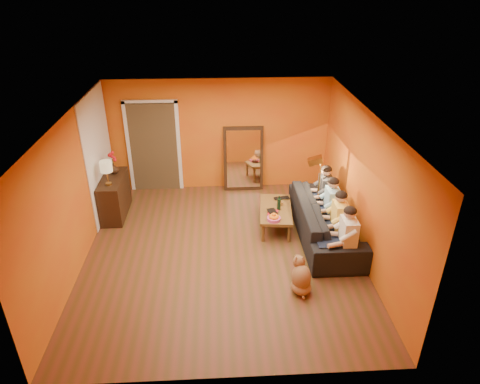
{
  "coord_description": "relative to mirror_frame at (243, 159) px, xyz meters",
  "views": [
    {
      "loc": [
        -0.05,
        -6.53,
        4.68
      ],
      "look_at": [
        0.35,
        0.5,
        1.0
      ],
      "focal_mm": 32.0,
      "sensor_mm": 36.0,
      "label": 1
    }
  ],
  "objects": [
    {
      "name": "floor_lamp",
      "position": [
        1.42,
        -1.62,
        -0.04
      ],
      "size": [
        0.34,
        0.29,
        1.44
      ],
      "primitive_type": null,
      "rotation": [
        0.0,
        0.0,
        -0.17
      ],
      "color": "#B48334",
      "rests_on": "floor"
    },
    {
      "name": "flowers",
      "position": [
        -2.79,
        -0.83,
        0.47
      ],
      "size": [
        0.17,
        0.17,
        0.51
      ],
      "primitive_type": null,
      "color": "red",
      "rests_on": "vase"
    },
    {
      "name": "sideboard",
      "position": [
        -2.79,
        -1.08,
        -0.34
      ],
      "size": [
        0.44,
        1.18,
        0.85
      ],
      "primitive_type": "cube",
      "color": "#311B10",
      "rests_on": "floor"
    },
    {
      "name": "table_lamp",
      "position": [
        -2.79,
        -1.38,
        0.34
      ],
      "size": [
        0.24,
        0.24,
        0.51
      ],
      "primitive_type": null,
      "color": "beige",
      "rests_on": "sideboard"
    },
    {
      "name": "door_header",
      "position": [
        -2.05,
        0.08,
        1.36
      ],
      "size": [
        1.22,
        0.06,
        0.08
      ],
      "primitive_type": "cube",
      "color": "white",
      "rests_on": "wall_back"
    },
    {
      "name": "mirror_frame",
      "position": [
        0.0,
        0.0,
        0.0
      ],
      "size": [
        0.92,
        0.27,
        1.51
      ],
      "primitive_type": "cube",
      "rotation": [
        -0.14,
        0.0,
        0.0
      ],
      "color": "#311B10",
      "rests_on": "floor"
    },
    {
      "name": "room_shell",
      "position": [
        -0.55,
        -2.26,
        0.54
      ],
      "size": [
        5.0,
        5.5,
        2.6
      ],
      "color": "brown",
      "rests_on": "ground"
    },
    {
      "name": "dog",
      "position": [
        0.7,
        -3.74,
        -0.46
      ],
      "size": [
        0.46,
        0.59,
        0.61
      ],
      "primitive_type": null,
      "rotation": [
        0.0,
        0.0,
        0.29
      ],
      "color": "#9A7345",
      "rests_on": "floor"
    },
    {
      "name": "book_mid",
      "position": [
        0.37,
        -1.96,
        -0.31
      ],
      "size": [
        0.25,
        0.29,
        0.02
      ],
      "primitive_type": "imported",
      "rotation": [
        0.0,
        0.0,
        -0.37
      ],
      "color": "red",
      "rests_on": "book_lower"
    },
    {
      "name": "fruit_bowl",
      "position": [
        0.44,
        -2.22,
        -0.26
      ],
      "size": [
        0.26,
        0.26,
        0.16
      ],
      "primitive_type": null,
      "color": "#D24A95",
      "rests_on": "coffee_table"
    },
    {
      "name": "laptop",
      "position": [
        0.72,
        -1.42,
        -0.33
      ],
      "size": [
        0.35,
        0.25,
        0.03
      ],
      "primitive_type": "imported",
      "rotation": [
        0.0,
        0.0,
        0.13
      ],
      "color": "black",
      "rests_on": "coffee_table"
    },
    {
      "name": "person_far_left",
      "position": [
        1.58,
        -3.19,
        -0.15
      ],
      "size": [
        0.7,
        0.44,
        1.22
      ],
      "primitive_type": null,
      "color": "silver",
      "rests_on": "sofa"
    },
    {
      "name": "doorway_recess",
      "position": [
        -2.05,
        0.2,
        0.29
      ],
      "size": [
        1.06,
        0.3,
        2.1
      ],
      "primitive_type": "cube",
      "color": "#3F2D19",
      "rests_on": "floor"
    },
    {
      "name": "sofa",
      "position": [
        1.45,
        -2.19,
        -0.38
      ],
      "size": [
        2.58,
        1.01,
        0.75
      ],
      "primitive_type": "imported",
      "rotation": [
        0.0,
        0.0,
        1.57
      ],
      "color": "black",
      "rests_on": "floor"
    },
    {
      "name": "door_jamb_left",
      "position": [
        -2.62,
        0.08,
        0.29
      ],
      "size": [
        0.08,
        0.06,
        2.2
      ],
      "primitive_type": "cube",
      "color": "white",
      "rests_on": "wall_back"
    },
    {
      "name": "vase",
      "position": [
        -2.79,
        -0.83,
        0.2
      ],
      "size": [
        0.2,
        0.2,
        0.21
      ],
      "primitive_type": "imported",
      "color": "#311B10",
      "rests_on": "sideboard"
    },
    {
      "name": "door_jamb_right",
      "position": [
        -1.48,
        0.08,
        0.29
      ],
      "size": [
        0.08,
        0.06,
        2.2
      ],
      "primitive_type": "cube",
      "color": "white",
      "rests_on": "wall_back"
    },
    {
      "name": "book_lower",
      "position": [
        0.36,
        -1.97,
        -0.33
      ],
      "size": [
        0.19,
        0.25,
        0.02
      ],
      "primitive_type": "imported",
      "rotation": [
        0.0,
        0.0,
        0.01
      ],
      "color": "#311B10",
      "rests_on": "coffee_table"
    },
    {
      "name": "book_upper",
      "position": [
        0.36,
        -1.98,
        -0.29
      ],
      "size": [
        0.2,
        0.24,
        0.02
      ],
      "primitive_type": "imported",
      "rotation": [
        0.0,
        0.0,
        0.2
      ],
      "color": "black",
      "rests_on": "book_mid"
    },
    {
      "name": "tumbler",
      "position": [
        0.66,
        -1.65,
        -0.3
      ],
      "size": [
        0.11,
        0.11,
        0.09
      ],
      "primitive_type": "imported",
      "rotation": [
        0.0,
        0.0,
        0.14
      ],
      "color": "#B27F3F",
      "rests_on": "coffee_table"
    },
    {
      "name": "person_mid_left",
      "position": [
        1.58,
        -2.64,
        -0.15
      ],
      "size": [
        0.7,
        0.44,
        1.22
      ],
      "primitive_type": null,
      "color": "#F0C850",
      "rests_on": "sofa"
    },
    {
      "name": "person_mid_right",
      "position": [
        1.58,
        -2.09,
        -0.15
      ],
      "size": [
        0.7,
        0.44,
        1.22
      ],
      "primitive_type": null,
      "color": "#89B9D3",
      "rests_on": "sofa"
    },
    {
      "name": "wine_bottle",
      "position": [
        0.59,
        -1.82,
        -0.18
      ],
      "size": [
        0.07,
        0.07,
        0.31
      ],
      "primitive_type": "cylinder",
      "color": "black",
      "rests_on": "coffee_table"
    },
    {
      "name": "mirror_glass",
      "position": [
        0.0,
        -0.04,
        0.0
      ],
      "size": [
        0.78,
        0.21,
        1.35
      ],
      "primitive_type": "cube",
      "rotation": [
        -0.14,
        0.0,
        0.0
      ],
      "color": "white",
      "rests_on": "mirror_frame"
    },
    {
      "name": "white_accent",
      "position": [
        -3.04,
        -0.88,
        0.54
      ],
      "size": [
        0.02,
        1.9,
        2.58
      ],
      "primitive_type": "cube",
      "color": "white",
      "rests_on": "wall_left"
    },
    {
      "name": "person_far_right",
      "position": [
        1.58,
        -1.54,
        -0.15
      ],
      "size": [
        0.7,
        0.44,
        1.22
      ],
      "primitive_type": null,
      "color": "#303035",
      "rests_on": "sofa"
    },
    {
      "name": "coffee_table",
      "position": [
        0.54,
        -1.77,
        -0.55
      ],
      "size": [
        0.74,
        1.28,
        0.42
      ],
      "primitive_type": null,
      "rotation": [
        0.0,
        0.0,
        -0.1
      ],
      "color": "brown",
      "rests_on": "floor"
    }
  ]
}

